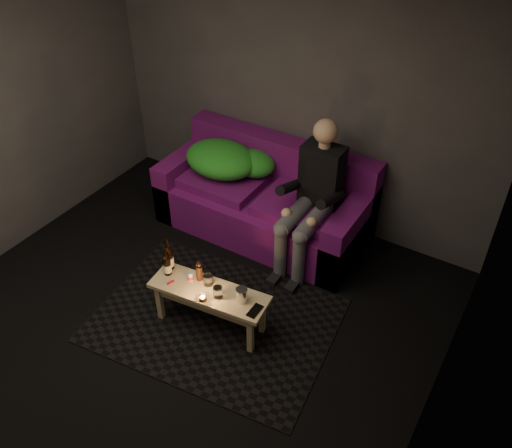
# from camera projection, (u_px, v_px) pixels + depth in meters

# --- Properties ---
(floor) EXTENTS (4.50, 4.50, 0.00)m
(floor) POSITION_uv_depth(u_px,v_px,m) (155.00, 349.00, 4.32)
(floor) COLOR black
(floor) RESTS_ON ground
(room) EXTENTS (4.50, 4.50, 4.50)m
(room) POSITION_uv_depth(u_px,v_px,m) (172.00, 143.00, 3.63)
(room) COLOR silver
(room) RESTS_ON ground
(rug) EXTENTS (2.09, 1.62, 0.01)m
(rug) POSITION_uv_depth(u_px,v_px,m) (215.00, 320.00, 4.56)
(rug) COLOR black
(rug) RESTS_ON floor
(sofa) EXTENTS (2.04, 0.92, 0.88)m
(sofa) POSITION_uv_depth(u_px,v_px,m) (266.00, 201.00, 5.37)
(sofa) COLOR #6A0E5E
(sofa) RESTS_ON floor
(green_blanket) EXTENTS (0.90, 0.61, 0.31)m
(green_blanket) POSITION_uv_depth(u_px,v_px,m) (227.00, 160.00, 5.34)
(green_blanket) COLOR #2F8618
(green_blanket) RESTS_ON sofa
(person) EXTENTS (0.37, 0.85, 1.36)m
(person) POSITION_uv_depth(u_px,v_px,m) (313.00, 195.00, 4.78)
(person) COLOR black
(person) RESTS_ON sofa
(coffee_table) EXTENTS (1.00, 0.42, 0.40)m
(coffee_table) POSITION_uv_depth(u_px,v_px,m) (209.00, 297.00, 4.32)
(coffee_table) COLOR tan
(coffee_table) RESTS_ON rug
(beer_bottle_a) EXTENTS (0.08, 0.08, 0.30)m
(beer_bottle_a) POSITION_uv_depth(u_px,v_px,m) (169.00, 257.00, 4.42)
(beer_bottle_a) COLOR black
(beer_bottle_a) RESTS_ON coffee_table
(beer_bottle_b) EXTENTS (0.07, 0.07, 0.26)m
(beer_bottle_b) POSITION_uv_depth(u_px,v_px,m) (167.00, 265.00, 4.37)
(beer_bottle_b) COLOR black
(beer_bottle_b) RESTS_ON coffee_table
(salt_shaker) EXTENTS (0.05, 0.05, 0.08)m
(salt_shaker) POSITION_uv_depth(u_px,v_px,m) (190.00, 277.00, 4.34)
(salt_shaker) COLOR silver
(salt_shaker) RESTS_ON coffee_table
(pepper_mill) EXTENTS (0.05, 0.05, 0.14)m
(pepper_mill) POSITION_uv_depth(u_px,v_px,m) (199.00, 273.00, 4.34)
(pepper_mill) COLOR black
(pepper_mill) RESTS_ON coffee_table
(tumbler_back) EXTENTS (0.08, 0.08, 0.09)m
(tumbler_back) POSITION_uv_depth(u_px,v_px,m) (208.00, 280.00, 4.31)
(tumbler_back) COLOR white
(tumbler_back) RESTS_ON coffee_table
(tealight) EXTENTS (0.06, 0.06, 0.05)m
(tealight) POSITION_uv_depth(u_px,v_px,m) (203.00, 298.00, 4.18)
(tealight) COLOR white
(tealight) RESTS_ON coffee_table
(tumbler_front) EXTENTS (0.08, 0.08, 0.09)m
(tumbler_front) POSITION_uv_depth(u_px,v_px,m) (218.00, 292.00, 4.20)
(tumbler_front) COLOR white
(tumbler_front) RESTS_ON coffee_table
(steel_cup) EXTENTS (0.10, 0.10, 0.13)m
(steel_cup) POSITION_uv_depth(u_px,v_px,m) (242.00, 295.00, 4.15)
(steel_cup) COLOR silver
(steel_cup) RESTS_ON coffee_table
(smartphone) EXTENTS (0.07, 0.15, 0.01)m
(smartphone) POSITION_uv_depth(u_px,v_px,m) (255.00, 311.00, 4.10)
(smartphone) COLOR black
(smartphone) RESTS_ON coffee_table
(red_lighter) EXTENTS (0.04, 0.07, 0.01)m
(red_lighter) POSITION_uv_depth(u_px,v_px,m) (171.00, 282.00, 4.34)
(red_lighter) COLOR red
(red_lighter) RESTS_ON coffee_table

